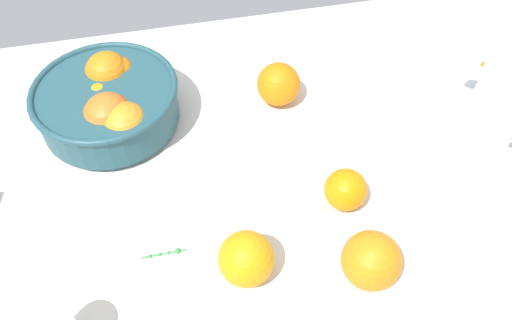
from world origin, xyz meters
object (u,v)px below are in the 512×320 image
loose_orange_2 (492,81)px  loose_orange_3 (346,190)px  fruit_bowl (110,103)px  juice_pitcher (483,121)px  loose_orange_0 (278,84)px  loose_orange_1 (246,259)px  loose_orange_4 (371,261)px

loose_orange_2 → loose_orange_3: size_ratio=1.16×
fruit_bowl → loose_orange_3: size_ratio=3.76×
fruit_bowl → loose_orange_3: (35.68, -25.91, -1.68)cm
loose_orange_2 → juice_pitcher: bearing=-128.3°
juice_pitcher → loose_orange_2: size_ratio=2.31×
loose_orange_0 → loose_orange_3: loose_orange_0 is taller
juice_pitcher → loose_orange_1: (-44.12, -15.50, -2.41)cm
loose_orange_2 → loose_orange_1: bearing=-153.2°
juice_pitcher → loose_orange_2: (8.91, 11.30, -2.51)cm
fruit_bowl → loose_orange_0: fruit_bowl is taller
loose_orange_3 → fruit_bowl: bearing=144.0°
loose_orange_1 → loose_orange_4: size_ratio=0.95×
loose_orange_1 → loose_orange_3: bearing=26.5°
loose_orange_3 → loose_orange_4: size_ratio=0.80×
loose_orange_2 → loose_orange_4: (-35.83, -30.97, 0.33)cm
loose_orange_0 → loose_orange_1: 36.80cm
juice_pitcher → loose_orange_2: bearing=51.7°
fruit_bowl → juice_pitcher: bearing=-17.4°
loose_orange_0 → loose_orange_1: bearing=-111.1°
loose_orange_0 → loose_orange_4: size_ratio=0.95×
loose_orange_1 → loose_orange_3: size_ratio=1.19×
fruit_bowl → loose_orange_2: fruit_bowl is taller
loose_orange_3 → loose_orange_2: bearing=27.0°
loose_orange_4 → loose_orange_3: bearing=86.7°
loose_orange_1 → loose_orange_3: loose_orange_1 is taller
loose_orange_1 → loose_orange_4: 17.70cm
loose_orange_0 → loose_orange_1: same height
juice_pitcher → loose_orange_0: bearing=148.6°
loose_orange_2 → loose_orange_0: bearing=169.3°
loose_orange_0 → loose_orange_3: bearing=-79.5°
loose_orange_4 → loose_orange_0: bearing=95.9°
loose_orange_2 → loose_orange_3: (-35.08, -17.87, -0.55)cm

